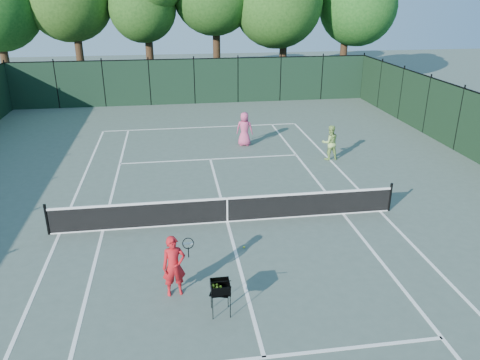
{
  "coord_description": "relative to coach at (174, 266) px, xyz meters",
  "views": [
    {
      "loc": [
        -1.68,
        -14.08,
        7.33
      ],
      "look_at": [
        0.59,
        1.0,
        1.1
      ],
      "focal_mm": 35.0,
      "sensor_mm": 36.0,
      "label": 1
    }
  ],
  "objects": [
    {
      "name": "player_green",
      "position": [
        7.29,
        9.41,
        -0.02
      ],
      "size": [
        0.82,
        0.66,
        1.62
      ],
      "rotation": [
        0.0,
        0.0,
        3.2
      ],
      "color": "#93BE5F",
      "rests_on": "ground"
    },
    {
      "name": "loose_ball_midcourt",
      "position": [
        2.12,
        2.0,
        -0.79
      ],
      "size": [
        0.07,
        0.07,
        0.07
      ],
      "primitive_type": "sphere",
      "color": "#CBE12E",
      "rests_on": "ground"
    },
    {
      "name": "center_service_line",
      "position": [
        1.83,
        3.81,
        -0.82
      ],
      "size": [
        0.1,
        12.8,
        0.01
      ],
      "primitive_type": "cube",
      "color": "white",
      "rests_on": "ground"
    },
    {
      "name": "sideline_doubles_right",
      "position": [
        7.31,
        3.81,
        -0.82
      ],
      "size": [
        0.1,
        23.77,
        0.01
      ],
      "primitive_type": "cube",
      "color": "white",
      "rests_on": "ground"
    },
    {
      "name": "service_line_far",
      "position": [
        1.83,
        10.21,
        -0.82
      ],
      "size": [
        8.23,
        0.1,
        0.01
      ],
      "primitive_type": "cube",
      "color": "white",
      "rests_on": "ground"
    },
    {
      "name": "sideline_doubles_left",
      "position": [
        -3.66,
        3.81,
        -0.82
      ],
      "size": [
        0.1,
        23.77,
        0.01
      ],
      "primitive_type": "cube",
      "color": "white",
      "rests_on": "ground"
    },
    {
      "name": "service_line_near",
      "position": [
        1.83,
        -2.59,
        -0.82
      ],
      "size": [
        8.23,
        0.1,
        0.01
      ],
      "primitive_type": "cube",
      "color": "white",
      "rests_on": "ground"
    },
    {
      "name": "ball_hopper",
      "position": [
        1.07,
        -0.96,
        -0.09
      ],
      "size": [
        0.58,
        0.58,
        0.88
      ],
      "rotation": [
        0.0,
        0.0,
        -0.3
      ],
      "color": "black",
      "rests_on": "ground"
    },
    {
      "name": "player_pink",
      "position": [
        3.74,
        12.05,
        0.03
      ],
      "size": [
        0.95,
        0.76,
        1.71
      ],
      "rotation": [
        0.0,
        0.0,
        2.86
      ],
      "color": "#C34471",
      "rests_on": "ground"
    },
    {
      "name": "sideline_singles_right",
      "position": [
        5.94,
        3.81,
        -0.82
      ],
      "size": [
        0.1,
        23.77,
        0.01
      ],
      "primitive_type": "cube",
      "color": "white",
      "rests_on": "ground"
    },
    {
      "name": "baseline_far",
      "position": [
        1.83,
        15.69,
        -0.82
      ],
      "size": [
        10.97,
        0.1,
        0.01
      ],
      "primitive_type": "cube",
      "color": "white",
      "rests_on": "ground"
    },
    {
      "name": "ground",
      "position": [
        1.83,
        3.81,
        -0.83
      ],
      "size": [
        90.0,
        90.0,
        0.0
      ],
      "primitive_type": "plane",
      "color": "#49584E",
      "rests_on": "ground"
    },
    {
      "name": "fence_far",
      "position": [
        1.83,
        21.81,
        0.67
      ],
      "size": [
        24.0,
        0.05,
        3.0
      ],
      "primitive_type": "cube",
      "color": "black",
      "rests_on": "ground"
    },
    {
      "name": "sideline_singles_left",
      "position": [
        -2.29,
        3.81,
        -0.82
      ],
      "size": [
        0.1,
        23.77,
        0.01
      ],
      "primitive_type": "cube",
      "color": "white",
      "rests_on": "ground"
    },
    {
      "name": "coach",
      "position": [
        0.0,
        0.0,
        0.0
      ],
      "size": [
        0.87,
        0.7,
        1.65
      ],
      "rotation": [
        0.0,
        0.0,
        0.15
      ],
      "color": "red",
      "rests_on": "ground"
    },
    {
      "name": "tennis_net",
      "position": [
        1.83,
        3.81,
        -0.35
      ],
      "size": [
        11.69,
        0.09,
        1.06
      ],
      "color": "black",
      "rests_on": "ground"
    }
  ]
}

